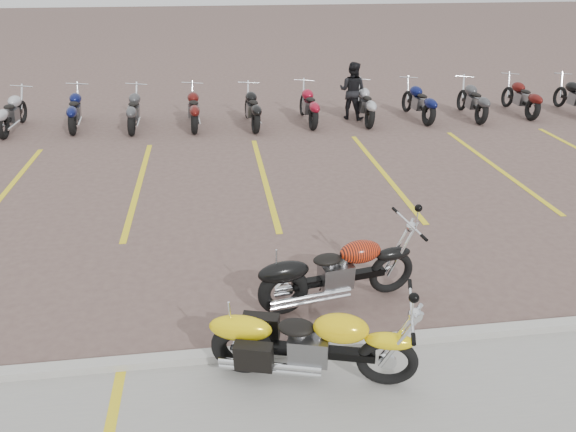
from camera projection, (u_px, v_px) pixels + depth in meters
name	position (u px, v px, depth m)	size (l,w,h in m)	color
ground	(289.00, 270.00, 8.77)	(100.00, 100.00, 0.00)	brown
curb	(312.00, 347.00, 6.95)	(60.00, 0.18, 0.12)	#ADAAA3
parking_stripes	(264.00, 178.00, 12.36)	(38.00, 5.50, 0.01)	yellow
yellow_cruiser	(308.00, 343.00, 6.35)	(2.31, 0.79, 0.97)	black
flame_cruiser	(334.00, 274.00, 7.73)	(2.30, 0.56, 0.95)	black
person_b	(352.00, 91.00, 16.50)	(0.81, 0.63, 1.67)	black
bg_bike_row	(278.00, 104.00, 16.21)	(22.09, 2.00, 1.10)	black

